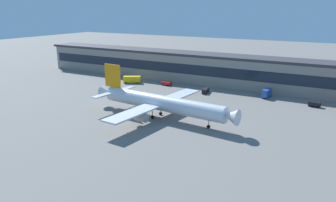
{
  "coord_description": "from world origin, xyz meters",
  "views": [
    {
      "loc": [
        64.58,
        -89.21,
        36.09
      ],
      "look_at": [
        9.57,
        6.79,
        5.0
      ],
      "focal_mm": 35.68,
      "sensor_mm": 36.0,
      "label": 1
    }
  ],
  "objects": [
    {
      "name": "follow_me_car",
      "position": [
        52.65,
        42.66,
        1.09
      ],
      "size": [
        4.56,
        2.36,
        1.85
      ],
      "color": "black",
      "rests_on": "ground_plane"
    },
    {
      "name": "traffic_cone_0",
      "position": [
        8.09,
        -14.71,
        0.29
      ],
      "size": [
        0.47,
        0.47,
        0.59
      ],
      "primitive_type": "cone",
      "color": "#F2590C",
      "rests_on": "ground_plane"
    },
    {
      "name": "fuel_truck",
      "position": [
        -31.14,
        42.38,
        1.88
      ],
      "size": [
        8.72,
        6.47,
        3.35
      ],
      "color": "yellow",
      "rests_on": "ground_plane"
    },
    {
      "name": "airliner",
      "position": [
        8.66,
        2.87,
        5.23
      ],
      "size": [
        55.32,
        47.41,
        16.2
      ],
      "color": "silver",
      "rests_on": "ground_plane"
    },
    {
      "name": "ground_plane",
      "position": [
        0.0,
        0.0,
        0.0
      ],
      "size": [
        600.0,
        600.0,
        0.0
      ],
      "primitive_type": "plane",
      "color": "slate"
    },
    {
      "name": "stair_truck",
      "position": [
        33.52,
        47.17,
        1.98
      ],
      "size": [
        2.96,
        6.2,
        3.55
      ],
      "color": "#2651A5",
      "rests_on": "ground_plane"
    },
    {
      "name": "baggage_tug",
      "position": [
        -45.31,
        47.12,
        1.09
      ],
      "size": [
        3.37,
        4.11,
        1.85
      ],
      "color": "black",
      "rests_on": "ground_plane"
    },
    {
      "name": "terminal_building",
      "position": [
        0.0,
        60.96,
        7.23
      ],
      "size": [
        194.8,
        14.79,
        14.42
      ],
      "color": "gray",
      "rests_on": "ground_plane"
    },
    {
      "name": "pushback_tractor",
      "position": [
        -13.9,
        46.31,
        1.05
      ],
      "size": [
        5.09,
        3.18,
        1.75
      ],
      "color": "red",
      "rests_on": "ground_plane"
    },
    {
      "name": "belt_loader",
      "position": [
        8.35,
        41.89,
        1.15
      ],
      "size": [
        3.14,
        6.66,
        1.95
      ],
      "color": "black",
      "rests_on": "ground_plane"
    }
  ]
}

